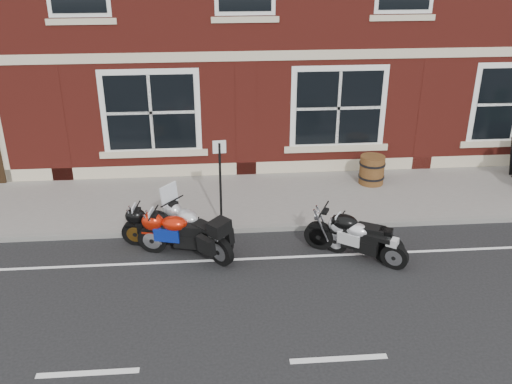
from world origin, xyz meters
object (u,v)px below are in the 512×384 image
(moto_touring_silver, at_px, (195,227))
(moto_sport_silver, at_px, (364,239))
(moto_sport_black, at_px, (164,225))
(moto_naked_black, at_px, (352,232))
(moto_sport_red, at_px, (183,232))
(barrel_planter, at_px, (372,170))
(parking_sign, at_px, (220,178))

(moto_touring_silver, xyz_separation_m, moto_sport_silver, (3.51, -0.64, -0.09))
(moto_sport_black, height_order, moto_naked_black, moto_naked_black)
(moto_touring_silver, xyz_separation_m, moto_sport_red, (-0.25, -0.14, -0.04))
(moto_sport_red, height_order, moto_sport_silver, moto_sport_red)
(moto_sport_silver, bearing_deg, barrel_planter, 18.02)
(moto_sport_silver, bearing_deg, moto_sport_red, 118.00)
(barrel_planter, bearing_deg, parking_sign, -152.97)
(moto_naked_black, bearing_deg, moto_sport_black, 108.31)
(moto_touring_silver, height_order, barrel_planter, moto_touring_silver)
(moto_sport_black, bearing_deg, moto_naked_black, -88.96)
(moto_sport_black, distance_m, moto_sport_silver, 4.27)
(moto_sport_black, distance_m, moto_naked_black, 4.03)
(moto_sport_red, height_order, barrel_planter, moto_sport_red)
(moto_sport_red, bearing_deg, moto_touring_silver, -44.85)
(moto_sport_black, distance_m, parking_sign, 1.62)
(moto_naked_black, bearing_deg, moto_sport_silver, -104.61)
(moto_sport_black, bearing_deg, barrel_planter, -51.82)
(moto_touring_silver, distance_m, moto_sport_black, 0.71)
(moto_sport_red, height_order, parking_sign, parking_sign)
(moto_sport_silver, relative_size, barrel_planter, 2.07)
(moto_touring_silver, height_order, parking_sign, parking_sign)
(moto_touring_silver, bearing_deg, barrel_planter, -9.74)
(parking_sign, bearing_deg, moto_sport_red, -133.12)
(moto_sport_black, relative_size, moto_naked_black, 1.01)
(moto_touring_silver, xyz_separation_m, moto_sport_black, (-0.67, 0.25, -0.06))
(parking_sign, bearing_deg, moto_sport_silver, -32.45)
(moto_sport_red, relative_size, moto_sport_silver, 1.29)
(moto_sport_red, relative_size, moto_naked_black, 1.05)
(moto_naked_black, bearing_deg, barrel_planter, 6.68)
(moto_touring_silver, relative_size, moto_sport_red, 0.82)
(moto_touring_silver, distance_m, moto_sport_silver, 3.57)
(moto_touring_silver, bearing_deg, moto_sport_silver, -52.74)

